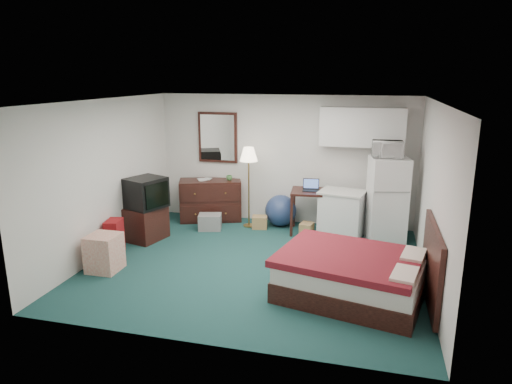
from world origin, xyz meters
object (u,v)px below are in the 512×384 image
(floor_lamp, at_px, (249,187))
(bed, at_px, (351,276))
(dresser, at_px, (211,200))
(kitchen_counter, at_px, (341,215))
(desk, at_px, (308,211))
(fridge, at_px, (387,200))
(tv_stand, at_px, (145,223))
(suitcase, at_px, (114,237))

(floor_lamp, xyz_separation_m, bed, (2.07, -2.46, -0.49))
(floor_lamp, height_order, bed, floor_lamp)
(dresser, xyz_separation_m, kitchen_counter, (2.63, -0.34, -0.01))
(dresser, xyz_separation_m, floor_lamp, (0.86, -0.21, 0.36))
(desk, bearing_deg, fridge, -10.07)
(tv_stand, xyz_separation_m, suitcase, (-0.15, -0.76, -0.01))
(bed, distance_m, suitcase, 3.87)
(kitchen_counter, height_order, tv_stand, kitchen_counter)
(dresser, height_order, floor_lamp, floor_lamp)
(dresser, height_order, bed, dresser)
(tv_stand, bearing_deg, floor_lamp, 49.97)
(kitchen_counter, xyz_separation_m, tv_stand, (-3.39, -1.03, -0.11))
(dresser, xyz_separation_m, desk, (2.02, -0.27, -0.01))
(suitcase, bearing_deg, kitchen_counter, 15.45)
(kitchen_counter, bearing_deg, floor_lamp, -173.50)
(fridge, distance_m, bed, 2.37)
(desk, height_order, suitcase, desk)
(desk, bearing_deg, floor_lamp, 171.56)
(dresser, bearing_deg, desk, -27.53)
(dresser, xyz_separation_m, suitcase, (-0.91, -2.12, -0.13))
(floor_lamp, height_order, desk, floor_lamp)
(floor_lamp, distance_m, kitchen_counter, 1.81)
(suitcase, bearing_deg, fridge, 10.60)
(dresser, bearing_deg, floor_lamp, -33.49)
(suitcase, bearing_deg, dresser, 55.56)
(dresser, distance_m, floor_lamp, 0.95)
(kitchen_counter, height_order, bed, kitchen_counter)
(bed, bearing_deg, tv_stand, 173.20)
(tv_stand, bearing_deg, kitchen_counter, 31.24)
(floor_lamp, bearing_deg, dresser, 166.35)
(dresser, relative_size, suitcase, 2.11)
(bed, bearing_deg, desk, 123.49)
(dresser, height_order, suitcase, dresser)
(dresser, relative_size, tv_stand, 1.86)
(dresser, xyz_separation_m, fridge, (3.40, -0.39, 0.34))
(dresser, distance_m, fridge, 3.44)
(dresser, relative_size, desk, 1.51)
(fridge, xyz_separation_m, bed, (-0.47, -2.28, -0.46))
(dresser, xyz_separation_m, tv_stand, (-0.76, -1.36, -0.11))
(floor_lamp, xyz_separation_m, fridge, (2.54, -0.18, -0.03))
(dresser, distance_m, suitcase, 2.31)
(desk, distance_m, kitchen_counter, 0.61)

